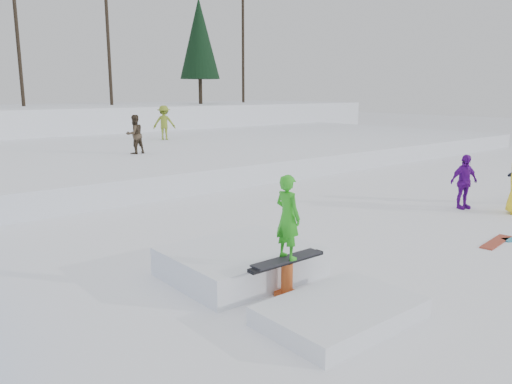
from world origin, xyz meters
TOP-DOWN VIEW (x-y plane):
  - ground at (0.00, 0.00)m, footprint 120.00×120.00m
  - snow_midrise at (0.00, 16.00)m, footprint 50.00×18.00m
  - treeline at (6.18, 28.28)m, footprint 40.24×4.22m
  - walker_olive at (2.69, 12.82)m, footprint 0.89×0.73m
  - walker_ygreen at (6.78, 17.59)m, footprint 1.39×1.26m
  - spectator_purple at (7.14, 0.37)m, footprint 1.03×0.68m
  - loose_board_red at (4.50, -1.90)m, footprint 1.42×0.46m
  - jib_rail_feature at (-1.36, -0.51)m, footprint 2.60×4.40m

SIDE VIEW (x-z plane):
  - ground at x=0.00m, z-range 0.00..0.00m
  - loose_board_red at x=4.50m, z-range 0.00..0.03m
  - jib_rail_feature at x=-1.36m, z-range -0.75..1.36m
  - snow_midrise at x=0.00m, z-range 0.00..0.80m
  - spectator_purple at x=7.14m, z-range 0.00..1.62m
  - walker_olive at x=2.69m, z-range 0.80..2.46m
  - walker_ygreen at x=6.78m, z-range 0.80..2.67m
  - treeline at x=6.18m, z-range 2.20..12.70m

